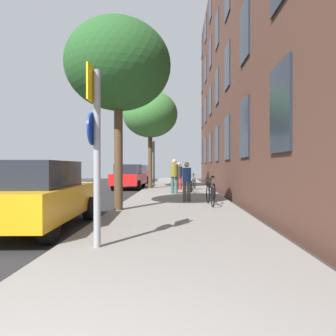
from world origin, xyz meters
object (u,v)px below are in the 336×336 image
at_px(bicycle_0, 210,195).
at_px(car_0, 38,195).
at_px(tree_near, 118,66).
at_px(pedestrian_0, 187,179).
at_px(bicycle_2, 191,187).
at_px(pedestrian_1, 174,174).
at_px(sign_post, 96,142).
at_px(car_1, 129,176).
at_px(traffic_light, 152,155).
at_px(tree_far, 150,114).
at_px(bicycle_1, 212,190).
at_px(bicycle_3, 194,183).
at_px(pedestrian_2, 179,174).
at_px(car_2, 140,174).

height_order(bicycle_0, car_0, car_0).
xyz_separation_m(tree_near, pedestrian_0, (2.25, 2.40, -3.68)).
height_order(bicycle_2, pedestrian_1, pedestrian_1).
bearing_deg(sign_post, car_1, 96.99).
bearing_deg(traffic_light, car_0, -95.05).
relative_size(tree_far, bicycle_1, 3.53).
distance_m(tree_near, bicycle_0, 5.33).
height_order(sign_post, pedestrian_1, sign_post).
height_order(tree_near, car_0, tree_near).
height_order(car_0, car_1, same).
relative_size(bicycle_2, car_0, 0.41).
bearing_deg(tree_near, sign_post, -83.79).
relative_size(bicycle_1, car_0, 0.42).
bearing_deg(car_1, sign_post, -83.01).
relative_size(bicycle_3, pedestrian_0, 1.06).
relative_size(tree_far, car_0, 1.50).
height_order(pedestrian_2, car_1, pedestrian_2).
height_order(bicycle_0, pedestrian_0, pedestrian_0).
bearing_deg(pedestrian_0, tree_near, -133.07).
relative_size(pedestrian_0, pedestrian_1, 0.89).
bearing_deg(car_2, pedestrian_1, -74.84).
relative_size(tree_near, pedestrian_0, 3.86).
bearing_deg(pedestrian_0, traffic_light, 101.95).
bearing_deg(traffic_light, car_1, -114.26).
distance_m(bicycle_0, pedestrian_2, 7.33).
distance_m(sign_post, pedestrian_2, 12.98).
bearing_deg(bicycle_0, car_1, 115.98).
bearing_deg(car_1, tree_far, -19.95).
height_order(bicycle_2, car_1, car_1).
bearing_deg(bicycle_0, pedestrian_1, 106.23).
xyz_separation_m(tree_far, bicycle_3, (2.71, -1.38, -4.33)).
bearing_deg(bicycle_3, car_2, 114.38).
bearing_deg(bicycle_0, sign_post, -114.53).
distance_m(bicycle_2, pedestrian_0, 3.56).
height_order(pedestrian_0, car_1, pedestrian_0).
distance_m(tree_near, pedestrian_2, 9.43).
distance_m(pedestrian_0, car_2, 16.17).
distance_m(car_1, car_2, 7.93).
xyz_separation_m(bicycle_2, pedestrian_1, (-0.84, -0.09, 0.65)).
bearing_deg(bicycle_2, tree_far, 122.82).
bearing_deg(car_0, tree_far, 82.89).
distance_m(pedestrian_0, pedestrian_1, 3.46).
relative_size(traffic_light, bicycle_1, 1.87).
distance_m(sign_post, bicycle_3, 12.96).
xyz_separation_m(pedestrian_2, car_1, (-3.29, 1.70, -0.21)).
distance_m(traffic_light, pedestrian_0, 10.98).
bearing_deg(car_0, bicycle_0, 40.57).
relative_size(tree_far, car_1, 1.52).
bearing_deg(tree_far, bicycle_3, -27.02).
distance_m(bicycle_3, pedestrian_1, 2.77).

